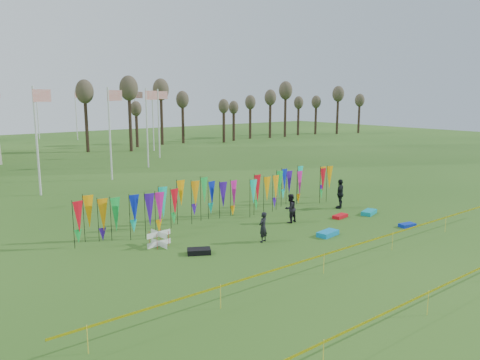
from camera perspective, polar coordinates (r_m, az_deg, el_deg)
ground at (r=23.16m, az=8.49°, el=-8.33°), size 160.00×160.00×0.00m
banner_row at (r=28.10m, az=-1.60°, el=-1.62°), size 18.64×0.64×2.43m
caution_tape_near at (r=21.19m, az=13.14°, el=-8.07°), size 26.00×0.02×0.90m
caution_tape_far at (r=18.80m, az=24.63°, el=-11.19°), size 26.00×0.02×0.90m
tree_line at (r=76.09m, az=1.13°, el=9.47°), size 53.92×1.92×7.84m
box_kite at (r=23.54m, az=-9.85°, el=-7.07°), size 0.70×0.70×0.77m
person_left at (r=23.80m, az=2.83°, el=-5.75°), size 0.67×0.57×1.56m
person_mid at (r=27.43m, az=6.14°, el=-3.45°), size 0.88×0.60×1.71m
person_right at (r=31.37m, az=12.12°, el=-1.65°), size 1.31×1.11×1.94m
kite_bag_turquoise at (r=25.39m, az=10.65°, el=-6.42°), size 1.34×0.81×0.25m
kite_bag_blue at (r=28.23m, az=19.71°, el=-5.20°), size 1.01×0.65×0.20m
kite_bag_red at (r=29.14m, az=12.11°, el=-4.33°), size 1.13×0.65×0.20m
kite_bag_black at (r=22.31m, az=-5.02°, el=-8.65°), size 1.25×1.07×0.25m
kite_bag_teal at (r=30.42m, az=15.46°, el=-3.81°), size 1.39×0.96×0.24m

